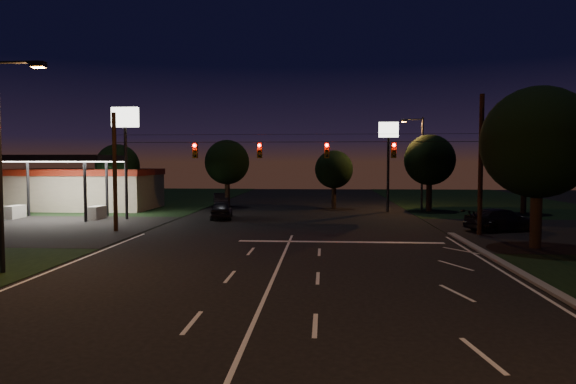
# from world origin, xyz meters

# --- Properties ---
(ground) EXTENTS (140.00, 140.00, 0.00)m
(ground) POSITION_xyz_m (0.00, 0.00, 0.00)
(ground) COLOR black
(ground) RESTS_ON ground
(cross_street_left) EXTENTS (20.00, 16.00, 0.02)m
(cross_street_left) POSITION_xyz_m (-20.00, 16.00, 0.00)
(cross_street_left) COLOR black
(cross_street_left) RESTS_ON ground
(center_line) EXTENTS (0.14, 40.00, 0.01)m
(center_line) POSITION_xyz_m (0.00, -6.00, 0.01)
(center_line) COLOR silver
(center_line) RESTS_ON ground
(stop_bar) EXTENTS (12.00, 0.50, 0.01)m
(stop_bar) POSITION_xyz_m (3.00, 11.50, 0.01)
(stop_bar) COLOR silver
(stop_bar) RESTS_ON ground
(utility_pole_right) EXTENTS (0.30, 0.30, 9.00)m
(utility_pole_right) POSITION_xyz_m (12.00, 15.00, 0.00)
(utility_pole_right) COLOR black
(utility_pole_right) RESTS_ON ground
(utility_pole_left) EXTENTS (0.28, 0.28, 8.00)m
(utility_pole_left) POSITION_xyz_m (-12.00, 15.00, 0.00)
(utility_pole_left) COLOR black
(utility_pole_left) RESTS_ON ground
(signal_span) EXTENTS (24.00, 0.40, 1.56)m
(signal_span) POSITION_xyz_m (-0.00, 14.96, 5.50)
(signal_span) COLOR black
(signal_span) RESTS_ON ground
(gas_station) EXTENTS (14.20, 16.10, 5.25)m
(gas_station) POSITION_xyz_m (-21.86, 30.39, 2.38)
(gas_station) COLOR gray
(gas_station) RESTS_ON ground
(pole_sign_left_near) EXTENTS (2.20, 0.30, 9.10)m
(pole_sign_left_near) POSITION_xyz_m (-14.00, 22.00, 6.98)
(pole_sign_left_near) COLOR black
(pole_sign_left_near) RESTS_ON ground
(pole_sign_right) EXTENTS (1.80, 0.30, 8.40)m
(pole_sign_right) POSITION_xyz_m (8.00, 30.00, 6.24)
(pole_sign_right) COLOR black
(pole_sign_right) RESTS_ON ground
(street_light_left) EXTENTS (2.20, 0.35, 9.00)m
(street_light_left) POSITION_xyz_m (-11.24, 2.00, 5.24)
(street_light_left) COLOR black
(street_light_left) RESTS_ON ground
(street_light_right_far) EXTENTS (2.20, 0.35, 9.00)m
(street_light_right_far) POSITION_xyz_m (11.24, 32.00, 5.24)
(street_light_right_far) COLOR black
(street_light_right_far) RESTS_ON ground
(tree_right_near) EXTENTS (6.00, 6.00, 8.76)m
(tree_right_near) POSITION_xyz_m (13.53, 10.17, 5.68)
(tree_right_near) COLOR black
(tree_right_near) RESTS_ON ground
(tree_far_a) EXTENTS (4.20, 4.20, 6.42)m
(tree_far_a) POSITION_xyz_m (-17.98, 30.12, 4.26)
(tree_far_a) COLOR black
(tree_far_a) RESTS_ON ground
(tree_far_b) EXTENTS (4.60, 4.60, 6.98)m
(tree_far_b) POSITION_xyz_m (-7.98, 34.13, 4.61)
(tree_far_b) COLOR black
(tree_far_b) RESTS_ON ground
(tree_far_c) EXTENTS (3.80, 3.80, 5.86)m
(tree_far_c) POSITION_xyz_m (3.02, 33.10, 3.90)
(tree_far_c) COLOR black
(tree_far_c) RESTS_ON ground
(tree_far_d) EXTENTS (4.80, 4.80, 7.30)m
(tree_far_d) POSITION_xyz_m (12.02, 31.13, 4.83)
(tree_far_d) COLOR black
(tree_far_d) RESTS_ON ground
(tree_far_e) EXTENTS (4.00, 4.00, 6.18)m
(tree_far_e) POSITION_xyz_m (20.02, 29.11, 4.11)
(tree_far_e) COLOR black
(tree_far_e) RESTS_ON ground
(car_oncoming_a) EXTENTS (2.35, 4.52, 1.47)m
(car_oncoming_a) POSITION_xyz_m (-6.43, 23.20, 0.74)
(car_oncoming_a) COLOR black
(car_oncoming_a) RESTS_ON ground
(car_oncoming_b) EXTENTS (2.46, 4.47, 1.40)m
(car_oncoming_b) POSITION_xyz_m (-9.00, 35.42, 0.70)
(car_oncoming_b) COLOR black
(car_oncoming_b) RESTS_ON ground
(car_cross) EXTENTS (5.73, 3.81, 1.54)m
(car_cross) POSITION_xyz_m (14.08, 16.90, 0.77)
(car_cross) COLOR black
(car_cross) RESTS_ON ground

